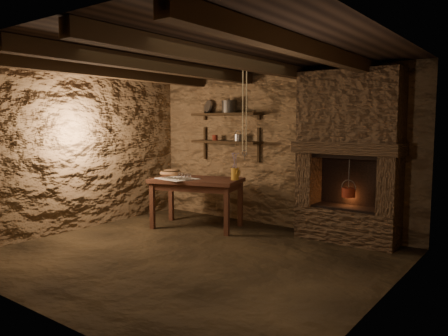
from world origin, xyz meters
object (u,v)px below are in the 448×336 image
Objects in this scene: wooden_bowl at (171,173)px; stoneware_jug at (235,168)px; red_pot at (348,192)px; work_table at (197,201)px; iron_stockpot at (229,107)px.

stoneware_jug is at bearing 8.56° from wooden_bowl.
red_pot is (2.76, 0.54, -0.11)m from wooden_bowl.
stoneware_jug is 0.77× the size of red_pot.
work_table is 0.81m from stoneware_jug.
work_table is 1.61m from iron_stockpot.
stoneware_jug is 1.18m from wooden_bowl.
red_pot is (2.07, -0.12, -1.17)m from iron_stockpot.
stoneware_jug is 1.73× the size of iron_stockpot.
wooden_bowl is 0.65× the size of red_pot.
work_table is 6.27× the size of iron_stockpot.
work_table is at bearing -165.34° from red_pot.
stoneware_jug reaches higher than wooden_bowl.
stoneware_jug is 1.67m from red_pot.
stoneware_jug reaches higher than red_pot.
wooden_bowl is 2.82m from red_pot.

